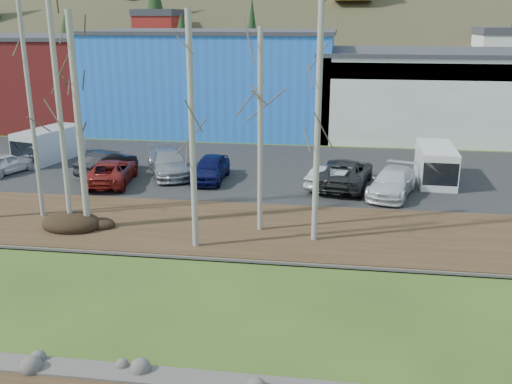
% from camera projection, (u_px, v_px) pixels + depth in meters
% --- Properties ---
extents(near_bank_rocks, '(80.00, 0.80, 0.50)m').
position_uv_depth(near_bank_rocks, '(154.00, 378.00, 15.46)').
color(near_bank_rocks, '#47423D').
rests_on(near_bank_rocks, ground).
extents(river, '(80.00, 8.00, 0.90)m').
position_uv_depth(river, '(192.00, 305.00, 19.33)').
color(river, black).
rests_on(river, ground).
extents(far_bank_rocks, '(80.00, 0.80, 0.46)m').
position_uv_depth(far_bank_rocks, '(217.00, 257.00, 23.21)').
color(far_bank_rocks, '#47423D').
rests_on(far_bank_rocks, ground).
extents(far_bank, '(80.00, 7.00, 0.15)m').
position_uv_depth(far_bank, '(232.00, 228.00, 26.22)').
color(far_bank, '#382616').
rests_on(far_bank, ground).
extents(parking_lot, '(80.00, 14.00, 0.14)m').
position_uv_depth(parking_lot, '(262.00, 170.00, 36.15)').
color(parking_lot, black).
rests_on(parking_lot, ground).
extents(building_brick, '(16.32, 12.24, 7.80)m').
position_uv_depth(building_brick, '(20.00, 80.00, 51.54)').
color(building_brick, maroon).
rests_on(building_brick, ground).
extents(building_blue, '(20.40, 12.24, 8.30)m').
position_uv_depth(building_blue, '(215.00, 80.00, 49.00)').
color(building_blue, blue).
rests_on(building_blue, ground).
extents(building_white, '(18.36, 12.24, 6.80)m').
position_uv_depth(building_white, '(429.00, 92.00, 46.75)').
color(building_white, '#B8B8B4').
rests_on(building_white, ground).
extents(dirt_mound, '(2.75, 1.94, 0.54)m').
position_uv_depth(dirt_mound, '(71.00, 222.00, 25.93)').
color(dirt_mound, black).
rests_on(dirt_mound, far_bank).
extents(birch_1, '(0.21, 0.21, 11.60)m').
position_uv_depth(birch_1, '(29.00, 95.00, 25.84)').
color(birch_1, '#A79F96').
rests_on(birch_1, far_bank).
extents(birch_2, '(0.29, 0.29, 9.51)m').
position_uv_depth(birch_2, '(79.00, 125.00, 24.53)').
color(birch_2, '#A79F96').
rests_on(birch_2, far_bank).
extents(birch_3, '(0.23, 0.23, 11.44)m').
position_uv_depth(birch_3, '(59.00, 102.00, 24.33)').
color(birch_3, '#A79F96').
rests_on(birch_3, far_bank).
extents(birch_4, '(0.25, 0.25, 9.53)m').
position_uv_depth(birch_4, '(192.00, 134.00, 22.58)').
color(birch_4, '#A79F96').
rests_on(birch_4, far_bank).
extents(birch_5, '(0.23, 0.23, 8.85)m').
position_uv_depth(birch_5, '(260.00, 133.00, 24.54)').
color(birch_5, '#A79F96').
rests_on(birch_5, far_bank).
extents(birch_6, '(0.26, 0.26, 10.61)m').
position_uv_depth(birch_6, '(318.00, 118.00, 23.11)').
color(birch_6, '#A79F96').
rests_on(birch_6, far_bank).
extents(car_0, '(2.79, 4.03, 1.27)m').
position_uv_depth(car_0, '(6.00, 163.00, 34.89)').
color(car_0, white).
rests_on(car_0, parking_lot).
extents(car_1, '(2.80, 4.43, 1.38)m').
position_uv_depth(car_1, '(107.00, 163.00, 34.76)').
color(car_1, black).
rests_on(car_1, parking_lot).
extents(car_2, '(3.03, 5.32, 1.40)m').
position_uv_depth(car_2, '(111.00, 171.00, 32.78)').
color(car_2, maroon).
rests_on(car_2, parking_lot).
extents(car_3, '(4.11, 5.67, 1.52)m').
position_uv_depth(car_3, '(169.00, 163.00, 34.51)').
color(car_3, gray).
rests_on(car_3, parking_lot).
extents(car_4, '(1.76, 4.35, 1.48)m').
position_uv_depth(car_4, '(211.00, 168.00, 33.35)').
color(car_4, '#0D1042').
rests_on(car_4, parking_lot).
extents(car_5, '(2.74, 4.09, 1.27)m').
position_uv_depth(car_5, '(329.00, 177.00, 31.99)').
color(car_5, '#A8A8AA').
rests_on(car_5, parking_lot).
extents(car_6, '(3.53, 6.06, 1.58)m').
position_uv_depth(car_6, '(345.00, 173.00, 32.16)').
color(car_6, '#262729').
rests_on(car_6, parking_lot).
extents(car_7, '(3.35, 5.28, 1.42)m').
position_uv_depth(car_7, '(393.00, 182.00, 30.61)').
color(car_7, silver).
rests_on(car_7, parking_lot).
extents(car_8, '(2.74, 4.09, 1.27)m').
position_uv_depth(car_8, '(341.00, 177.00, 31.89)').
color(car_8, '#A8A8AA').
rests_on(car_8, parking_lot).
extents(van_white, '(2.14, 4.79, 2.07)m').
position_uv_depth(van_white, '(436.00, 165.00, 32.92)').
color(van_white, white).
rests_on(van_white, parking_lot).
extents(van_grey, '(3.14, 5.18, 2.12)m').
position_uv_depth(van_grey, '(47.00, 145.00, 37.81)').
color(van_grey, silver).
rests_on(van_grey, parking_lot).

